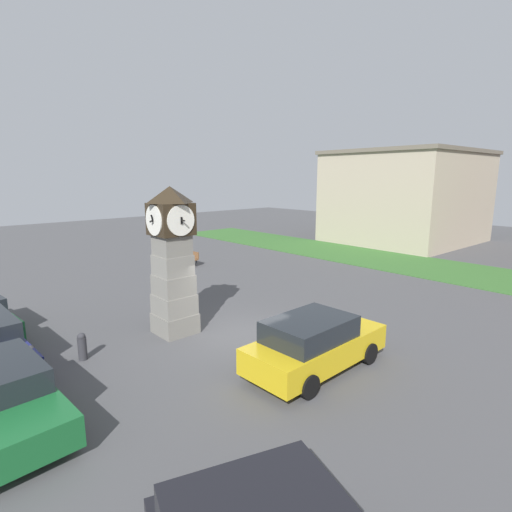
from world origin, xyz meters
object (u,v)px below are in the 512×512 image
Objects in this scene: bollard_mid_row at (82,346)px; bench at (189,257)px; clock_tower at (173,261)px; bollard_near_tower at (32,363)px; car_by_building at (0,398)px; car_far_lot at (315,343)px.

bench is at bearing 133.17° from bollard_mid_row.
clock_tower is 3.18× the size of bench.
bollard_near_tower is 0.63× the size of bench.
clock_tower is at bearing 112.10° from car_by_building.
car_far_lot is at bearing 52.42° from bollard_near_tower.
bollard_near_tower is at bearing -85.15° from clock_tower.
clock_tower is at bearing 90.00° from bollard_mid_row.
clock_tower is 5.08× the size of bollard_near_tower.
car_by_building is 16.83m from bench.
car_by_building is (2.35, -5.79, -1.88)m from clock_tower.
car_far_lot reaches higher than bollard_mid_row.
car_far_lot is (5.19, 1.50, -1.82)m from clock_tower.
clock_tower reaches higher than bollard_mid_row.
bench is at bearing 133.10° from car_by_building.
clock_tower reaches higher than bollard_near_tower.
clock_tower is 1.14× the size of car_far_lot.
bollard_mid_row is at bearing 132.84° from car_by_building.
bollard_near_tower is at bearing -49.61° from bench.
car_far_lot is (2.84, 7.29, 0.05)m from car_by_building.
bollard_near_tower is 0.22× the size of car_far_lot.
bollard_mid_row is at bearing -90.00° from clock_tower.
car_far_lot is at bearing 68.73° from car_by_building.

